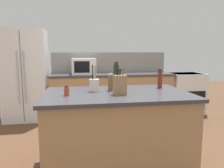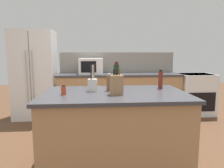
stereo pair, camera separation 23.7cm
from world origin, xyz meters
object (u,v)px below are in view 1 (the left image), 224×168
knife_block (120,85)px  pepper_grinder (110,83)px  microwave (84,66)px  spice_jar_paprika (67,91)px  vinegar_bottle (160,79)px  range_oven (186,92)px  wine_bottle (116,75)px  refrigerator (26,75)px  utensil_crock (94,85)px

knife_block → pepper_grinder: size_ratio=1.35×
microwave → spice_jar_paprika: microwave is taller
vinegar_bottle → pepper_grinder: vinegar_bottle is taller
range_oven → microwave: (-2.37, 0.00, 0.64)m
range_oven → wine_bottle: 2.79m
vinegar_bottle → spice_jar_paprika: size_ratio=2.27×
spice_jar_paprika → pepper_grinder: 0.57m
microwave → spice_jar_paprika: bearing=-96.7°
refrigerator → vinegar_bottle: (2.13, -2.02, 0.13)m
range_oven → microwave: 2.45m
knife_block → utensil_crock: size_ratio=0.91×
refrigerator → pepper_grinder: 2.57m
vinegar_bottle → knife_block: bearing=-150.2°
vinegar_bottle → pepper_grinder: 0.69m
utensil_crock → vinegar_bottle: utensil_crock is taller
range_oven → spice_jar_paprika: bearing=-139.0°
spice_jar_paprika → pepper_grinder: pepper_grinder is taller
microwave → vinegar_bottle: 2.18m
pepper_grinder → microwave: bearing=97.0°
vinegar_bottle → wine_bottle: bearing=166.7°
knife_block → pepper_grinder: 0.26m
utensil_crock → wine_bottle: 0.41m
refrigerator → wine_bottle: refrigerator is taller
vinegar_bottle → wine_bottle: wine_bottle is taller
range_oven → knife_block: (-2.04, -2.32, 0.59)m
utensil_crock → wine_bottle: bearing=37.9°
pepper_grinder → spice_jar_paprika: bearing=-157.1°
utensil_crock → wine_bottle: (0.32, 0.25, 0.08)m
knife_block → wine_bottle: (0.04, 0.48, 0.05)m
refrigerator → spice_jar_paprika: bearing=-68.4°
microwave → utensil_crock: microwave is taller
wine_bottle → spice_jar_paprika: (-0.64, -0.45, -0.11)m
knife_block → spice_jar_paprika: knife_block is taller
knife_block → vinegar_bottle: knife_block is taller
refrigerator → spice_jar_paprika: refrigerator is taller
vinegar_bottle → microwave: bearing=115.4°
knife_block → vinegar_bottle: size_ratio=1.16×
knife_block → utensil_crock: bearing=126.9°
range_oven → pepper_grinder: 3.01m
vinegar_bottle → range_oven: bearing=54.0°
microwave → wine_bottle: size_ratio=1.46×
refrigerator → utensil_crock: (1.25, -2.13, 0.09)m
vinegar_bottle → pepper_grinder: size_ratio=1.16×
refrigerator → knife_block: refrigerator is taller
utensil_crock → wine_bottle: wine_bottle is taller
wine_bottle → pepper_grinder: bearing=-116.2°
range_oven → wine_bottle: (-2.00, -1.84, 0.64)m
pepper_grinder → refrigerator: bearing=124.4°
range_oven → vinegar_bottle: (-1.43, -1.97, 0.59)m
pepper_grinder → wine_bottle: bearing=63.8°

